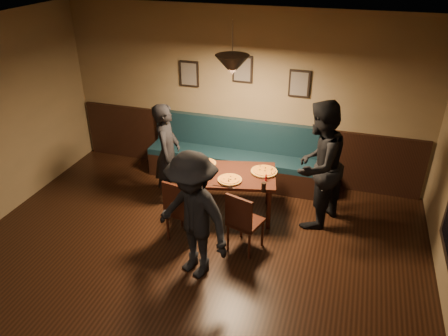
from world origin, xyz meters
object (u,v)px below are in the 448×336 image
Objects in this scene: chair_near_right at (246,220)px; soda_glass at (264,187)px; diner_left at (168,154)px; tabasco_bottle at (266,177)px; chair_near_left at (185,208)px; diner_front at (193,216)px; dining_table at (231,194)px; diner_right at (318,165)px; booth_bench at (237,154)px.

chair_near_right reaches higher than soda_glass.
chair_near_right is 6.50× the size of soda_glass.
diner_left is 1.56m from tabasco_bottle.
tabasco_bottle is (0.95, 0.68, 0.27)m from chair_near_left.
tabasco_bottle is (0.58, 1.31, -0.08)m from diner_front.
diner_right reaches higher than dining_table.
chair_near_right is 0.51m from soda_glass.
diner_right reaches higher than soda_glass.
chair_near_left is at bearing -158.40° from soda_glass.
diner_front is at bearing -49.32° from chair_near_left.
diner_right is at bearing 73.84° from diner_front.
chair_near_right is at bearing -132.25° from diner_left.
dining_table is at bearing -78.72° from booth_bench.
diner_front reaches higher than chair_near_right.
chair_near_left is 0.85m from chair_near_right.
diner_front is (-1.26, -1.51, -0.11)m from diner_right.
booth_bench reaches higher than soda_glass.
diner_front is (0.37, -0.63, 0.36)m from chair_near_left.
diner_right is at bearing -31.20° from booth_bench.
soda_glass is at bearing -118.12° from diner_left.
booth_bench is 1.55m from soda_glass.
dining_table is at bearing -59.38° from diner_right.
dining_table is 1.13m from diner_left.
chair_near_left is at bearing -144.46° from tabasco_bottle.
diner_right is (1.62, 0.89, 0.46)m from chair_near_left.
chair_near_left reaches higher than dining_table.
soda_glass reaches higher than tabasco_bottle.
chair_near_left is 1.20m from tabasco_bottle.
dining_table is 1.38× the size of chair_near_left.
chair_near_left is at bearing -162.23° from chair_near_right.
chair_near_left is 8.06× the size of tabasco_bottle.
diner_front is (0.13, -2.35, 0.32)m from booth_bench.
diner_right is at bearing -5.34° from dining_table.
booth_bench is 1.84× the size of diner_front.
diner_right is (1.39, -0.84, 0.42)m from booth_bench.
diner_right is 1.13× the size of diner_front.
diner_right is at bearing 65.93° from chair_near_right.
diner_front is at bearing -114.08° from tabasco_bottle.
soda_glass is at bearing -44.54° from dining_table.
chair_near_right is 1.71m from diner_left.
diner_left is (-0.84, -0.89, 0.29)m from booth_bench.
chair_near_left is at bearing -97.78° from booth_bench.
booth_bench reaches higher than chair_near_right.
diner_left is at bearing 161.40° from dining_table.
chair_near_right is at bearing -70.47° from booth_bench.
chair_near_right is (0.41, -0.73, 0.10)m from dining_table.
tabasco_bottle is (-0.67, -0.20, -0.19)m from diner_right.
diner_right reaches higher than chair_near_right.
diner_right reaches higher than booth_bench.
diner_left is at bearing 164.16° from soda_glass.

